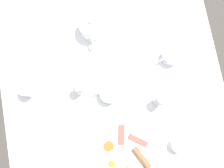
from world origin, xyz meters
TOP-DOWN VIEW (x-y plane):
  - ground_plane at (0.00, 0.00)m, footprint 8.00×8.00m
  - table at (0.00, 0.00)m, footprint 1.04×1.10m
  - breakfast_plate at (0.00, -0.32)m, footprint 0.30×0.30m
  - teapot_near at (-0.05, 0.28)m, footprint 0.12×0.20m
  - teacup_with_saucer_left at (0.30, 0.08)m, footprint 0.15×0.15m
  - teacup_with_saucer_right at (-0.02, -0.05)m, footprint 0.15×0.15m
  - water_glass_tall at (-0.38, 0.04)m, footprint 0.07×0.07m
  - creamer_jug at (0.24, -0.33)m, footprint 0.09×0.07m
  - pepper_grinder at (-0.15, -0.00)m, footprint 0.05×0.05m
  - salt_grinder at (0.19, -0.12)m, footprint 0.05×0.05m
  - fork_by_plate at (-0.38, 0.32)m, footprint 0.04×0.19m
  - spoon_for_tea at (0.42, -0.27)m, footprint 0.14×0.08m
  - fork_spare at (0.34, -0.10)m, footprint 0.15×0.12m

SIDE VIEW (x-z plane):
  - ground_plane at x=0.00m, z-range 0.00..0.00m
  - table at x=0.00m, z-range 0.31..1.07m
  - spoon_for_tea at x=0.42m, z-range 0.76..0.77m
  - fork_spare at x=0.34m, z-range 0.76..0.77m
  - fork_by_plate at x=-0.38m, z-range 0.76..0.77m
  - breakfast_plate at x=0.00m, z-range 0.75..0.79m
  - creamer_jug at x=0.24m, z-range 0.76..0.81m
  - teacup_with_saucer_right at x=-0.02m, z-range 0.76..0.83m
  - teacup_with_saucer_left at x=0.30m, z-range 0.76..0.83m
  - water_glass_tall at x=-0.38m, z-range 0.76..0.86m
  - teapot_near at x=-0.05m, z-range 0.75..0.87m
  - pepper_grinder at x=-0.15m, z-range 0.76..0.88m
  - salt_grinder at x=0.19m, z-range 0.76..0.88m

